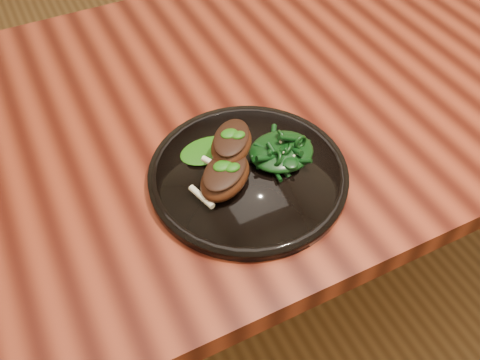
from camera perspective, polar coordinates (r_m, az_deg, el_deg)
name	(u,v)px	position (r m, az deg, el deg)	size (l,w,h in m)	color
desk	(348,92)	(1.12, 11.47, 9.21)	(1.60, 0.80, 0.75)	#360D06
plate	(248,174)	(0.81, 0.88, 0.60)	(0.30, 0.30, 0.02)	black
lamb_chop_front	(225,176)	(0.77, -1.63, 0.46)	(0.12, 0.11, 0.04)	#471E0D
lamb_chop_back	(231,143)	(0.79, -0.94, 3.96)	(0.10, 0.11, 0.04)	#471E0D
herb_smear	(208,150)	(0.83, -3.47, 3.17)	(0.09, 0.06, 0.01)	#0F4307
greens_heap	(282,148)	(0.81, 4.45, 3.39)	(0.10, 0.09, 0.04)	black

